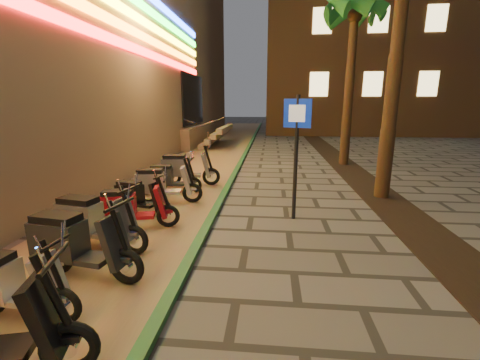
# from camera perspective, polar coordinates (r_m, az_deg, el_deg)

# --- Properties ---
(parking_strip) EXTENTS (3.40, 60.00, 0.01)m
(parking_strip) POSITION_cam_1_polar(r_m,az_deg,el_deg) (12.79, -8.28, 1.62)
(parking_strip) COLOR #8C7251
(parking_strip) RESTS_ON ground
(green_curb) EXTENTS (0.18, 60.00, 0.10)m
(green_curb) POSITION_cam_1_polar(r_m,az_deg,el_deg) (12.49, -0.68, 1.69)
(green_curb) COLOR #235D2E
(green_curb) RESTS_ON ground
(planting_strip) EXTENTS (1.20, 40.00, 0.02)m
(planting_strip) POSITION_cam_1_polar(r_m,az_deg,el_deg) (8.25, 28.02, -6.55)
(planting_strip) COLOR black
(planting_strip) RESTS_ON ground
(palm_d) EXTENTS (2.97, 3.02, 7.16)m
(palm_d) POSITION_cam_1_polar(r_m,az_deg,el_deg) (14.88, 19.72, 25.75)
(palm_d) COLOR #472D19
(palm_d) RESTS_ON ground
(pedestrian_sign) EXTENTS (0.58, 0.26, 2.79)m
(pedestrian_sign) POSITION_cam_1_polar(r_m,az_deg,el_deg) (7.20, 10.00, 6.87)
(pedestrian_sign) COLOR black
(pedestrian_sign) RESTS_ON ground
(scooter_6) EXTENTS (1.55, 0.54, 1.09)m
(scooter_6) POSITION_cam_1_polar(r_m,az_deg,el_deg) (5.02, -35.98, -14.55)
(scooter_6) COLOR black
(scooter_6) RESTS_ON ground
(scooter_7) EXTENTS (1.84, 0.76, 1.29)m
(scooter_7) POSITION_cam_1_polar(r_m,az_deg,el_deg) (5.54, -27.34, -9.89)
(scooter_7) COLOR black
(scooter_7) RESTS_ON ground
(scooter_8) EXTENTS (1.79, 0.78, 1.26)m
(scooter_8) POSITION_cam_1_polar(r_m,az_deg,el_deg) (6.43, -24.73, -6.57)
(scooter_8) COLOR black
(scooter_8) RESTS_ON ground
(scooter_9) EXTENTS (1.60, 0.76, 1.13)m
(scooter_9) POSITION_cam_1_polar(r_m,az_deg,el_deg) (7.14, -18.84, -4.57)
(scooter_9) COLOR black
(scooter_9) RESTS_ON ground
(scooter_10) EXTENTS (1.46, 0.74, 1.04)m
(scooter_10) POSITION_cam_1_polar(r_m,az_deg,el_deg) (8.04, -17.73, -2.76)
(scooter_10) COLOR black
(scooter_10) RESTS_ON ground
(scooter_11) EXTENTS (1.74, 0.72, 1.22)m
(scooter_11) POSITION_cam_1_polar(r_m,az_deg,el_deg) (8.73, -13.89, -0.69)
(scooter_11) COLOR black
(scooter_11) RESTS_ON ground
(scooter_12) EXTENTS (1.53, 0.53, 1.07)m
(scooter_12) POSITION_cam_1_polar(r_m,az_deg,el_deg) (9.75, -12.47, 0.47)
(scooter_12) COLOR black
(scooter_12) RESTS_ON ground
(scooter_13) EXTENTS (1.86, 0.74, 1.31)m
(scooter_13) POSITION_cam_1_polar(r_m,az_deg,el_deg) (10.49, -9.99, 2.07)
(scooter_13) COLOR black
(scooter_13) RESTS_ON ground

